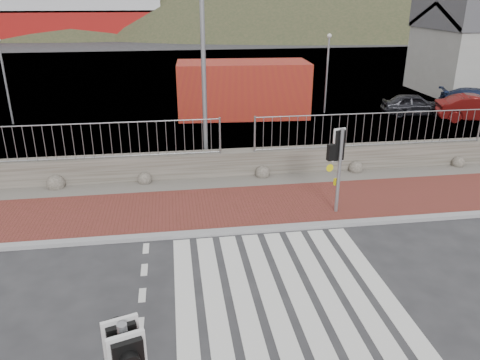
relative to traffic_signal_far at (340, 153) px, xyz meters
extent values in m
plane|color=#28282B|center=(-2.39, -3.75, -1.86)|extent=(220.00, 220.00, 0.00)
cube|color=maroon|center=(-2.39, 0.75, -1.82)|extent=(40.00, 3.00, 0.08)
cube|color=gray|center=(-2.39, -0.75, -1.81)|extent=(40.00, 0.25, 0.12)
cube|color=silver|center=(-4.49, -3.75, -1.85)|extent=(0.42, 5.60, 0.01)
cube|color=silver|center=(-3.89, -3.75, -1.85)|extent=(0.42, 5.60, 0.01)
cube|color=silver|center=(-3.29, -3.75, -1.85)|extent=(0.42, 5.60, 0.01)
cube|color=silver|center=(-2.69, -3.75, -1.85)|extent=(0.42, 5.60, 0.01)
cube|color=silver|center=(-2.09, -3.75, -1.85)|extent=(0.42, 5.60, 0.01)
cube|color=silver|center=(-1.49, -3.75, -1.85)|extent=(0.42, 5.60, 0.01)
cube|color=silver|center=(-0.89, -3.75, -1.85)|extent=(0.42, 5.60, 0.01)
cube|color=silver|center=(-0.29, -3.75, -1.85)|extent=(0.42, 5.60, 0.01)
cube|color=#59544C|center=(-2.39, 2.75, -1.83)|extent=(40.00, 1.50, 0.06)
cube|color=#4E4940|center=(-2.39, 3.55, -1.41)|extent=(40.00, 0.60, 0.90)
cylinder|color=gray|center=(-7.19, 3.40, 0.24)|extent=(8.40, 0.04, 0.04)
cylinder|color=gray|center=(-2.99, 3.40, -0.36)|extent=(0.07, 0.07, 1.20)
cylinder|color=gray|center=(2.41, 3.40, 0.24)|extent=(8.40, 0.04, 0.04)
cylinder|color=gray|center=(-1.79, 3.40, -0.36)|extent=(0.07, 0.07, 1.20)
cylinder|color=gray|center=(6.61, 3.40, -0.36)|extent=(0.07, 0.07, 1.20)
cube|color=#4C4C4F|center=(-2.39, 24.15, -1.86)|extent=(120.00, 40.00, 0.50)
cube|color=#3F4C54|center=(-2.39, 59.15, -1.86)|extent=(220.00, 50.00, 0.05)
ellipsoid|color=#2D3620|center=(-17.39, 84.15, -21.86)|extent=(106.40, 68.40, 76.00)
ellipsoid|color=#2D3620|center=(27.61, 84.15, -27.86)|extent=(140.00, 90.00, 100.00)
cylinder|color=gray|center=(0.03, 0.01, -0.57)|extent=(0.10, 0.10, 2.57)
cube|color=#CFC00C|center=(0.03, 0.01, -0.89)|extent=(0.14, 0.10, 0.20)
cube|color=black|center=(0.03, 0.01, 0.21)|extent=(0.41, 0.30, 0.96)
sphere|color=#0CE53F|center=(0.03, 0.01, -0.07)|extent=(0.14, 0.14, 0.14)
cube|color=black|center=(-0.28, -0.07, 0.07)|extent=(0.23, 0.19, 0.46)
cylinder|color=gray|center=(-3.41, 4.35, 2.70)|extent=(0.16, 0.16, 9.11)
cube|color=#9F3611|center=(-0.85, 12.21, -0.46)|extent=(6.84, 3.16, 2.79)
imported|color=black|center=(8.12, 10.98, -1.29)|extent=(3.50, 1.89, 1.13)
imported|color=#530C0B|center=(10.65, 9.39, -1.22)|extent=(4.11, 2.36, 1.28)
imported|color=#131E3C|center=(12.19, 11.55, -1.27)|extent=(4.36, 2.89, 1.17)
camera|label=1|loc=(-4.55, -11.82, 4.12)|focal=35.00mm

